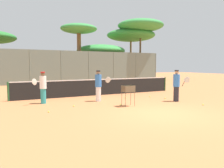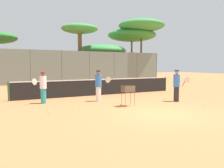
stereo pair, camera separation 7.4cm
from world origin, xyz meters
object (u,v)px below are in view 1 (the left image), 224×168
object	(u,v)px
player_white_outfit	(99,85)
player_yellow_shirt	(43,87)
tennis_net	(100,87)
ball_cart	(128,90)
player_red_cap	(177,85)

from	to	relation	value
player_white_outfit	player_yellow_shirt	xyz separation A→B (m)	(-2.84, 0.63, -0.02)
player_white_outfit	player_yellow_shirt	world-z (taller)	player_white_outfit
tennis_net	ball_cart	bearing A→B (deg)	-95.01
tennis_net	player_white_outfit	size ratio (longest dim) A/B	6.55
ball_cart	player_yellow_shirt	bearing A→B (deg)	143.69
tennis_net	player_red_cap	bearing A→B (deg)	-56.89
tennis_net	player_red_cap	size ratio (longest dim) A/B	6.46
player_yellow_shirt	tennis_net	bearing A→B (deg)	171.61
ball_cart	player_red_cap	bearing A→B (deg)	0.38
tennis_net	player_red_cap	xyz separation A→B (m)	(2.73, -4.18, 0.33)
player_red_cap	ball_cart	xyz separation A→B (m)	(-3.09, -0.02, -0.13)
tennis_net	player_white_outfit	distance (m)	2.49
player_yellow_shirt	player_red_cap	bearing A→B (deg)	128.05
tennis_net	ball_cart	world-z (taller)	tennis_net
player_white_outfit	player_red_cap	world-z (taller)	player_red_cap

